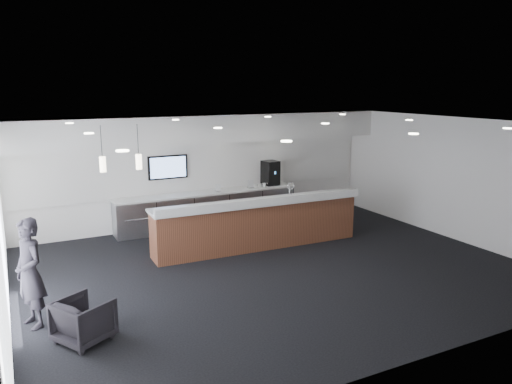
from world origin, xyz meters
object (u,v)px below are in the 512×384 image
service_counter (258,223)px  coffee_machine (270,173)px  armchair (84,320)px  lounge_guest (30,273)px

service_counter → coffee_machine: 2.87m
service_counter → armchair: (-4.33, -2.76, -0.24)m
armchair → service_counter: bearing=-87.8°
armchair → lounge_guest: lounge_guest is taller
service_counter → lounge_guest: lounge_guest is taller
service_counter → armchair: service_counter is taller
coffee_machine → lounge_guest: lounge_guest is taller
armchair → lounge_guest: (-0.64, 0.88, 0.55)m
service_counter → lounge_guest: bearing=-157.6°
armchair → lounge_guest: 1.22m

